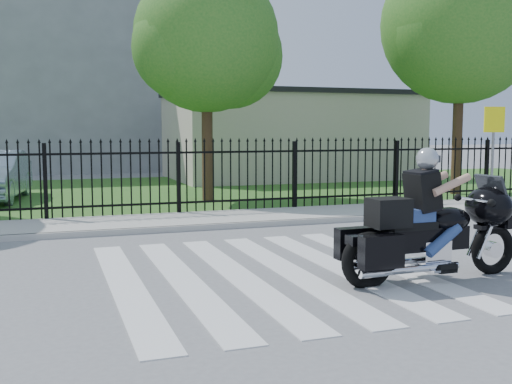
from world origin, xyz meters
name	(u,v)px	position (x,y,z in m)	size (l,w,h in m)	color
ground	(265,274)	(0.00, 0.00, 0.00)	(120.00, 120.00, 0.00)	slate
crosswalk	(265,274)	(0.00, 0.00, 0.01)	(5.00, 5.50, 0.01)	silver
sidewalk	(188,221)	(0.00, 5.00, 0.06)	(40.00, 2.00, 0.12)	#ADAAA3
curb	(199,228)	(0.00, 4.00, 0.06)	(40.00, 0.12, 0.12)	#ADAAA3
grass_strip	(141,192)	(0.00, 12.00, 0.01)	(40.00, 12.00, 0.02)	#2B6021
iron_fence	(179,180)	(0.00, 6.00, 0.90)	(26.00, 0.04, 1.80)	black
tree_mid	(206,40)	(1.50, 9.00, 4.67)	(4.20, 4.20, 6.78)	#382316
tree_right	(461,24)	(9.50, 8.00, 5.39)	(5.00, 5.00, 7.90)	#382316
building_low	(289,137)	(7.00, 16.00, 1.75)	(10.00, 6.00, 3.50)	#B5AA97
building_low_roof	(290,94)	(7.00, 16.00, 3.60)	(10.20, 6.20, 0.20)	black
building_tall	(42,55)	(-3.00, 26.00, 6.00)	(15.00, 10.00, 12.00)	#919399
motorcycle_rider	(429,225)	(2.01, -1.09, 0.77)	(2.86, 0.87, 1.89)	black
traffic_sign	(494,135)	(8.22, 4.86, 1.96)	(0.55, 0.17, 2.57)	slate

